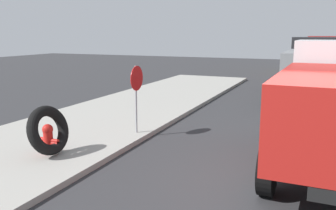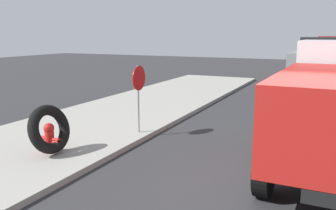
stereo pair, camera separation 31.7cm
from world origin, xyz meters
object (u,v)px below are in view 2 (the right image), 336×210
at_px(fire_hydrant, 50,137).
at_px(dump_truck_gray, 323,67).
at_px(loose_tire, 49,129).
at_px(dump_truck_yellow, 334,54).
at_px(stop_sign, 139,87).

bearing_deg(fire_hydrant, dump_truck_gray, -26.08).
distance_m(loose_tire, dump_truck_yellow, 24.88).
height_order(loose_tire, stop_sign, stop_sign).
height_order(fire_hydrant, dump_truck_gray, dump_truck_gray).
xyz_separation_m(loose_tire, dump_truck_gray, (12.26, -5.85, 0.81)).
bearing_deg(stop_sign, dump_truck_yellow, -13.54).
bearing_deg(dump_truck_yellow, stop_sign, 166.46).
height_order(fire_hydrant, stop_sign, stop_sign).
bearing_deg(loose_tire, dump_truck_yellow, -14.40).
relative_size(fire_hydrant, dump_truck_yellow, 0.11).
xyz_separation_m(stop_sign, dump_truck_gray, (9.50, -4.80, 0.01)).
relative_size(stop_sign, dump_truck_gray, 0.30).
distance_m(fire_hydrant, dump_truck_yellow, 24.82).
relative_size(fire_hydrant, dump_truck_gray, 0.11).
xyz_separation_m(fire_hydrant, dump_truck_yellow, (23.98, -6.29, 1.05)).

